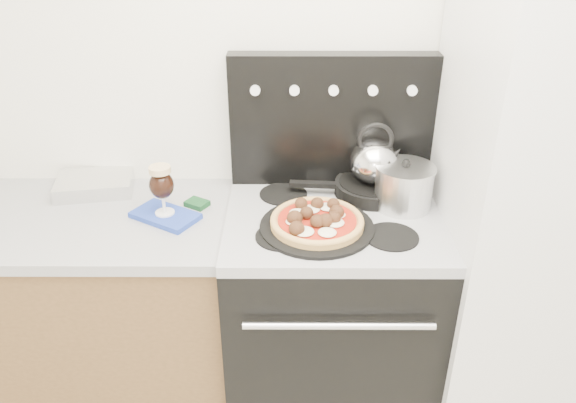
{
  "coord_description": "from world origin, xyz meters",
  "views": [
    {
      "loc": [
        -0.08,
        -0.54,
        1.91
      ],
      "look_at": [
        -0.08,
        1.05,
        1.04
      ],
      "focal_mm": 35.0,
      "sensor_mm": 36.0,
      "label": 1
    }
  ],
  "objects_px": {
    "stove_body": "(329,320)",
    "stock_pot": "(404,188)",
    "oven_mitt": "(165,216)",
    "pizza_pan": "(317,227)",
    "base_cabinet": "(52,317)",
    "beer_glass": "(162,190)",
    "tea_kettle": "(374,158)",
    "fridge": "(537,211)",
    "pizza": "(317,220)",
    "skillet": "(372,188)"
  },
  "relations": [
    {
      "from": "stove_body",
      "to": "stock_pot",
      "type": "bearing_deg",
      "value": 14.45
    },
    {
      "from": "oven_mitt",
      "to": "pizza_pan",
      "type": "distance_m",
      "value": 0.54
    },
    {
      "from": "base_cabinet",
      "to": "pizza_pan",
      "type": "relative_size",
      "value": 3.74
    },
    {
      "from": "beer_glass",
      "to": "stock_pot",
      "type": "distance_m",
      "value": 0.85
    },
    {
      "from": "stove_body",
      "to": "tea_kettle",
      "type": "height_order",
      "value": "tea_kettle"
    },
    {
      "from": "beer_glass",
      "to": "oven_mitt",
      "type": "bearing_deg",
      "value": 0.0
    },
    {
      "from": "fridge",
      "to": "pizza",
      "type": "relative_size",
      "value": 6.05
    },
    {
      "from": "base_cabinet",
      "to": "fridge",
      "type": "height_order",
      "value": "fridge"
    },
    {
      "from": "pizza",
      "to": "skillet",
      "type": "distance_m",
      "value": 0.33
    },
    {
      "from": "oven_mitt",
      "to": "fridge",
      "type": "bearing_deg",
      "value": -1.44
    },
    {
      "from": "base_cabinet",
      "to": "stock_pot",
      "type": "relative_size",
      "value": 7.13
    },
    {
      "from": "stove_body",
      "to": "stock_pot",
      "type": "height_order",
      "value": "stock_pot"
    },
    {
      "from": "oven_mitt",
      "to": "skillet",
      "type": "height_order",
      "value": "skillet"
    },
    {
      "from": "fridge",
      "to": "tea_kettle",
      "type": "relative_size",
      "value": 9.69
    },
    {
      "from": "fridge",
      "to": "pizza_pan",
      "type": "bearing_deg",
      "value": -174.86
    },
    {
      "from": "skillet",
      "to": "stock_pot",
      "type": "relative_size",
      "value": 1.37
    },
    {
      "from": "pizza_pan",
      "to": "stove_body",
      "type": "bearing_deg",
      "value": 55.71
    },
    {
      "from": "base_cabinet",
      "to": "pizza_pan",
      "type": "bearing_deg",
      "value": -6.51
    },
    {
      "from": "fridge",
      "to": "skillet",
      "type": "relative_size",
      "value": 6.84
    },
    {
      "from": "stove_body",
      "to": "tea_kettle",
      "type": "distance_m",
      "value": 0.66
    },
    {
      "from": "stove_body",
      "to": "pizza",
      "type": "bearing_deg",
      "value": -124.29
    },
    {
      "from": "pizza_pan",
      "to": "pizza",
      "type": "distance_m",
      "value": 0.03
    },
    {
      "from": "beer_glass",
      "to": "tea_kettle",
      "type": "bearing_deg",
      "value": 11.29
    },
    {
      "from": "oven_mitt",
      "to": "stock_pot",
      "type": "xyz_separation_m",
      "value": [
        0.85,
        0.06,
        0.08
      ]
    },
    {
      "from": "beer_glass",
      "to": "skillet",
      "type": "relative_size",
      "value": 0.67
    },
    {
      "from": "stove_body",
      "to": "skillet",
      "type": "relative_size",
      "value": 3.17
    },
    {
      "from": "base_cabinet",
      "to": "fridge",
      "type": "bearing_deg",
      "value": -1.59
    },
    {
      "from": "beer_glass",
      "to": "skillet",
      "type": "bearing_deg",
      "value": 11.29
    },
    {
      "from": "base_cabinet",
      "to": "oven_mitt",
      "type": "relative_size",
      "value": 6.23
    },
    {
      "from": "pizza",
      "to": "tea_kettle",
      "type": "relative_size",
      "value": 1.6
    },
    {
      "from": "base_cabinet",
      "to": "stock_pot",
      "type": "xyz_separation_m",
      "value": [
        1.36,
        0.04,
        0.56
      ]
    },
    {
      "from": "stove_body",
      "to": "fridge",
      "type": "height_order",
      "value": "fridge"
    },
    {
      "from": "fridge",
      "to": "oven_mitt",
      "type": "distance_m",
      "value": 1.3
    },
    {
      "from": "stove_body",
      "to": "stock_pot",
      "type": "relative_size",
      "value": 4.33
    },
    {
      "from": "fridge",
      "to": "beer_glass",
      "type": "relative_size",
      "value": 10.22
    },
    {
      "from": "stock_pot",
      "to": "oven_mitt",
      "type": "bearing_deg",
      "value": -176.17
    },
    {
      "from": "oven_mitt",
      "to": "skillet",
      "type": "xyz_separation_m",
      "value": [
        0.75,
        0.15,
        0.03
      ]
    },
    {
      "from": "base_cabinet",
      "to": "skillet",
      "type": "height_order",
      "value": "skillet"
    },
    {
      "from": "fridge",
      "to": "stock_pot",
      "type": "height_order",
      "value": "fridge"
    },
    {
      "from": "pizza",
      "to": "tea_kettle",
      "type": "distance_m",
      "value": 0.35
    },
    {
      "from": "oven_mitt",
      "to": "pizza",
      "type": "xyz_separation_m",
      "value": [
        0.54,
        -0.1,
        0.04
      ]
    },
    {
      "from": "stove_body",
      "to": "fridge",
      "type": "distance_m",
      "value": 0.87
    },
    {
      "from": "skillet",
      "to": "stock_pot",
      "type": "distance_m",
      "value": 0.14
    },
    {
      "from": "base_cabinet",
      "to": "skillet",
      "type": "bearing_deg",
      "value": 6.03
    },
    {
      "from": "stove_body",
      "to": "pizza",
      "type": "xyz_separation_m",
      "value": [
        -0.06,
        -0.09,
        0.51
      ]
    },
    {
      "from": "base_cabinet",
      "to": "beer_glass",
      "type": "relative_size",
      "value": 7.8
    },
    {
      "from": "pizza_pan",
      "to": "skillet",
      "type": "height_order",
      "value": "skillet"
    },
    {
      "from": "stove_body",
      "to": "base_cabinet",
      "type": "bearing_deg",
      "value": 178.7
    },
    {
      "from": "pizza_pan",
      "to": "skillet",
      "type": "bearing_deg",
      "value": 49.29
    },
    {
      "from": "stove_body",
      "to": "pizza_pan",
      "type": "relative_size",
      "value": 2.27
    }
  ]
}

